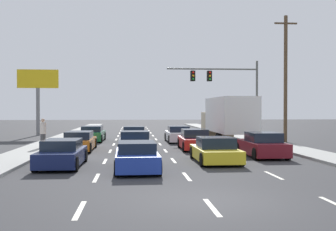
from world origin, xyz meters
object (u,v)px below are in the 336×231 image
(pedestrian_near_corner, at_px, (43,133))
(car_navy, at_px, (62,154))
(utility_pole_mid, at_px, (286,77))
(car_yellow, at_px, (215,151))
(box_truck, at_px, (227,117))
(car_maroon, at_px, (262,145))
(car_blue, at_px, (137,157))
(car_orange, at_px, (79,141))
(car_white, at_px, (178,135))
(car_green, at_px, (93,134))
(roadside_billboard, at_px, (38,88))
(car_silver, at_px, (134,135))
(car_red, at_px, (195,140))
(traffic_signal_mast, at_px, (220,82))
(car_gray, at_px, (135,143))

(pedestrian_near_corner, bearing_deg, car_navy, -72.72)
(utility_pole_mid, height_order, pedestrian_near_corner, utility_pole_mid)
(car_yellow, relative_size, box_truck, 0.47)
(car_maroon, bearing_deg, car_blue, -146.49)
(car_orange, distance_m, car_white, 9.27)
(car_green, xyz_separation_m, box_truck, (10.22, -3.46, 1.39))
(car_white, relative_size, roadside_billboard, 0.67)
(car_maroon, bearing_deg, roadside_billboard, 129.11)
(car_silver, bearing_deg, car_navy, -103.49)
(car_yellow, bearing_deg, car_red, 90.30)
(car_silver, relative_size, car_yellow, 1.01)
(car_navy, height_order, box_truck, box_truck)
(utility_pole_mid, bearing_deg, car_silver, 175.99)
(car_navy, relative_size, car_red, 1.06)
(car_navy, xyz_separation_m, car_white, (6.75, 13.58, 0.01))
(car_yellow, height_order, roadside_billboard, roadside_billboard)
(car_green, relative_size, box_truck, 0.48)
(traffic_signal_mast, bearing_deg, car_blue, -111.45)
(car_navy, relative_size, pedestrian_near_corner, 2.35)
(car_gray, relative_size, traffic_signal_mast, 0.48)
(car_red, xyz_separation_m, box_truck, (3.08, 4.11, 1.38))
(car_yellow, relative_size, roadside_billboard, 0.66)
(car_green, distance_m, box_truck, 10.88)
(car_white, xyz_separation_m, car_red, (0.35, -6.26, 0.01))
(car_white, xyz_separation_m, car_maroon, (3.41, -10.47, 0.02))
(car_gray, distance_m, roadside_billboard, 20.16)
(car_orange, distance_m, pedestrian_near_corner, 2.57)
(car_gray, bearing_deg, roadside_billboard, 118.55)
(car_white, xyz_separation_m, roadside_billboard, (-12.91, 9.60, 4.07))
(car_silver, distance_m, car_blue, 14.97)
(car_orange, bearing_deg, car_red, -0.64)
(car_white, distance_m, utility_pole_mid, 9.55)
(box_truck, bearing_deg, car_white, 147.84)
(car_green, height_order, pedestrian_near_corner, pedestrian_near_corner)
(car_red, relative_size, traffic_signal_mast, 0.48)
(car_gray, height_order, car_white, car_gray)
(utility_pole_mid, xyz_separation_m, roadside_billboard, (-21.28, 10.46, -0.44))
(car_navy, xyz_separation_m, car_blue, (3.31, -1.42, -0.00))
(car_navy, bearing_deg, car_yellow, 7.21)
(car_white, distance_m, pedestrian_near_corner, 10.76)
(car_orange, bearing_deg, car_navy, -88.80)
(car_green, distance_m, car_silver, 3.55)
(car_navy, xyz_separation_m, car_red, (7.10, 7.32, 0.03))
(car_orange, bearing_deg, car_green, 89.11)
(car_yellow, distance_m, car_maroon, 3.75)
(car_white, bearing_deg, car_red, -86.81)
(car_white, bearing_deg, car_blue, -102.93)
(car_navy, bearing_deg, car_blue, -23.23)
(car_gray, height_order, roadside_billboard, roadside_billboard)
(car_navy, distance_m, car_red, 10.20)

